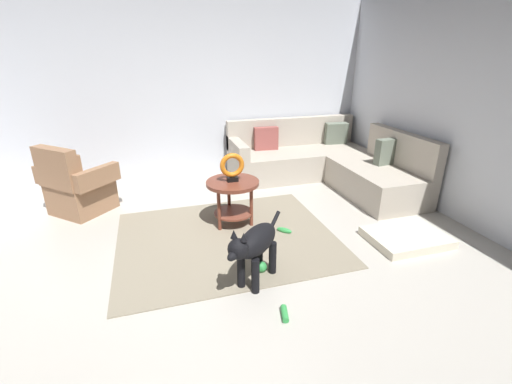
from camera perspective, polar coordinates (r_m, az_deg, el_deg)
The scene contains 12 objects.
ground_plane at distance 3.29m, azimuth -4.60°, elevation -14.46°, with size 6.00×6.00×0.10m, color #B7B2A8.
wall_back at distance 5.58m, azimuth -11.96°, elevation 15.95°, with size 6.00×0.12×2.70m, color silver.
area_rug at distance 3.86m, azimuth -4.74°, elevation -7.47°, with size 2.30×1.90×0.01m, color gray.
sectional_couch at distance 5.49m, azimuth 11.20°, elevation 4.59°, with size 2.20×2.25×0.88m.
armchair at distance 4.86m, azimuth -27.17°, elevation 0.57°, with size 0.99×0.99×0.88m.
side_table at distance 3.98m, azimuth -3.80°, elevation 0.12°, with size 0.60×0.60×0.54m.
torus_sculpture at distance 3.88m, azimuth -3.91°, elevation 4.15°, with size 0.28×0.08×0.33m.
dog_bed_mat at distance 4.11m, azimuth 23.33°, elevation -6.81°, with size 0.80×0.60×0.09m, color beige.
dog at distance 2.99m, azimuth -0.19°, elevation -8.66°, with size 0.65×0.62×0.63m.
dog_toy_ball at distance 3.30m, azimuth 0.87°, elevation -12.08°, with size 0.10×0.10×0.10m, color green.
dog_toy_rope at distance 2.86m, azimuth 4.69°, elevation -19.16°, with size 0.05×0.05×0.16m, color green.
dog_toy_bone at distance 3.96m, azimuth 4.63°, elevation -6.25°, with size 0.18×0.06×0.06m, color green.
Camera 1 is at (-0.52, -2.59, 1.91)m, focal length 24.52 mm.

